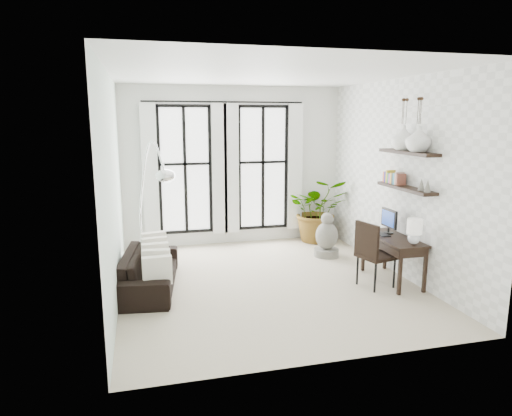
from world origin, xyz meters
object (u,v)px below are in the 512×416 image
object	(u,v)px
desk_chair	(372,251)
buddha	(327,238)
plant	(318,210)
arc_lamp	(151,172)
desk	(395,240)
sofa	(149,270)

from	to	relation	value
desk_chair	buddha	xyz separation A→B (m)	(-0.02, 1.68, -0.23)
plant	arc_lamp	xyz separation A→B (m)	(-3.41, -1.37, 1.05)
buddha	desk	bearing A→B (deg)	-73.41
arc_lamp	buddha	distance (m)	3.47
desk	plant	bearing A→B (deg)	95.01
sofa	arc_lamp	world-z (taller)	arc_lamp
sofa	desk_chair	bearing A→B (deg)	-96.19
desk	desk_chair	bearing A→B (deg)	-166.78
arc_lamp	desk_chair	bearing A→B (deg)	-23.21
sofa	desk_chair	size ratio (longest dim) A/B	1.88
plant	desk	xyz separation A→B (m)	(0.23, -2.64, 0.02)
buddha	sofa	bearing A→B (deg)	-165.20
arc_lamp	buddha	world-z (taller)	arc_lamp
plant	arc_lamp	bearing A→B (deg)	-158.10
desk_chair	buddha	distance (m)	1.70
desk_chair	arc_lamp	distance (m)	3.66
desk	desk_chair	world-z (taller)	desk
desk	buddha	distance (m)	1.68
desk	arc_lamp	distance (m)	4.00
sofa	desk	xyz separation A→B (m)	(3.75, -0.71, 0.41)
arc_lamp	buddha	bearing A→B (deg)	5.58
desk	desk_chair	xyz separation A→B (m)	(-0.45, -0.10, -0.10)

